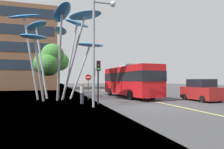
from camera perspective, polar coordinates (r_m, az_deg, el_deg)
ground at (r=14.30m, az=9.68°, el=-9.48°), size 120.00×240.00×0.10m
red_bus at (r=22.70m, az=5.01°, el=-1.46°), size 3.27×10.58×3.62m
leaf_sculpture at (r=21.47m, az=-14.46°, el=11.33°), size 9.87×10.45×8.72m
traffic_light_kerb_near at (r=15.95m, az=-3.87°, el=0.51°), size 0.28×0.42×3.45m
traffic_light_kerb_far at (r=21.28m, az=-5.19°, el=-0.45°), size 0.28×0.42×3.23m
car_parked_mid at (r=20.38m, az=23.92°, el=-4.21°), size 1.98×3.98×2.01m
street_lamp at (r=14.73m, az=-3.71°, el=10.25°), size 1.75×0.44×7.75m
tree_pavement_near at (r=29.31m, az=-17.41°, el=3.55°), size 4.10×4.90×7.01m
tree_pavement_far at (r=42.60m, az=-15.33°, el=3.58°), size 4.64×4.84×7.81m
pedestrian at (r=16.63m, az=-8.45°, el=-5.30°), size 0.34×0.34×1.67m
no_entry_sign at (r=19.69m, az=-6.70°, el=-2.36°), size 0.60×0.12×2.48m
backdrop_building at (r=49.14m, az=-27.57°, el=6.05°), size 20.81×13.60×16.66m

